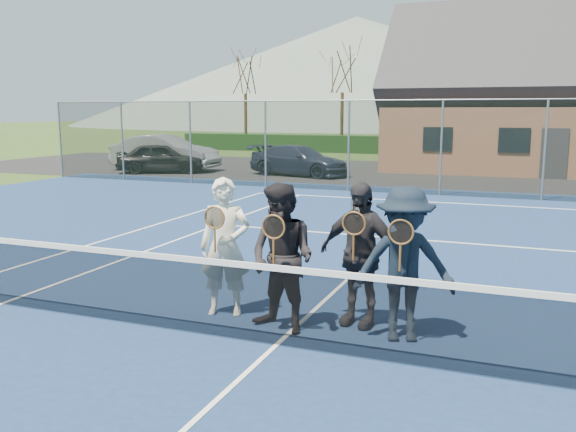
% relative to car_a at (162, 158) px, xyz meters
% --- Properties ---
extents(ground, '(220.00, 220.00, 0.00)m').
position_rel_car_a_xyz_m(ground, '(12.22, 3.49, -0.65)').
color(ground, '#2C4619').
rests_on(ground, ground).
extents(court_surface, '(30.00, 30.00, 0.02)m').
position_rel_car_a_xyz_m(court_surface, '(12.22, -16.51, -0.64)').
color(court_surface, navy).
rests_on(court_surface, ground).
extents(tarmac_carpark, '(40.00, 12.00, 0.01)m').
position_rel_car_a_xyz_m(tarmac_carpark, '(8.22, 3.49, -0.64)').
color(tarmac_carpark, black).
rests_on(tarmac_carpark, ground).
extents(hedge_row, '(40.00, 1.20, 1.10)m').
position_rel_car_a_xyz_m(hedge_row, '(12.22, 15.49, -0.10)').
color(hedge_row, black).
rests_on(hedge_row, ground).
extents(hill_west, '(110.00, 110.00, 18.00)m').
position_rel_car_a_xyz_m(hill_west, '(-12.78, 78.49, 8.35)').
color(hill_west, '#55665D').
rests_on(hill_west, ground).
extents(car_a, '(4.10, 2.99, 1.30)m').
position_rel_car_a_xyz_m(car_a, '(0.00, 0.00, 0.00)').
color(car_a, black).
rests_on(car_a, ground).
extents(car_b, '(4.94, 1.96, 1.60)m').
position_rel_car_a_xyz_m(car_b, '(-0.45, 0.96, 0.15)').
color(car_b, gray).
rests_on(car_b, ground).
extents(car_c, '(4.60, 2.61, 1.26)m').
position_rel_car_a_xyz_m(car_c, '(5.95, 1.10, -0.02)').
color(car_c, '#1A1F34').
rests_on(car_c, ground).
extents(court_markings, '(11.03, 23.83, 0.01)m').
position_rel_car_a_xyz_m(court_markings, '(12.22, -16.51, -0.62)').
color(court_markings, white).
rests_on(court_markings, court_surface).
extents(tennis_net, '(11.68, 0.08, 1.10)m').
position_rel_car_a_xyz_m(tennis_net, '(12.22, -16.51, -0.11)').
color(tennis_net, slate).
rests_on(tennis_net, ground).
extents(perimeter_fence, '(30.07, 0.07, 3.02)m').
position_rel_car_a_xyz_m(perimeter_fence, '(12.22, -3.01, 0.88)').
color(perimeter_fence, slate).
rests_on(perimeter_fence, ground).
extents(clubhouse, '(15.60, 8.20, 7.70)m').
position_rel_car_a_xyz_m(clubhouse, '(16.22, 7.48, 3.34)').
color(clubhouse, '#9E6B4C').
rests_on(clubhouse, ground).
extents(tree_a, '(3.20, 3.20, 7.77)m').
position_rel_car_a_xyz_m(tree_a, '(-3.78, 16.49, 5.14)').
color(tree_a, '#3D2B16').
rests_on(tree_a, ground).
extents(tree_b, '(3.20, 3.20, 7.77)m').
position_rel_car_a_xyz_m(tree_b, '(3.22, 16.49, 5.14)').
color(tree_b, '#372714').
rests_on(tree_b, ground).
extents(tree_c, '(3.20, 3.20, 7.77)m').
position_rel_car_a_xyz_m(tree_c, '(14.22, 16.49, 5.14)').
color(tree_c, '#3A2815').
rests_on(tree_c, ground).
extents(player_a, '(0.75, 0.59, 1.80)m').
position_rel_car_a_xyz_m(player_a, '(11.18, -15.73, 0.27)').
color(player_a, white).
rests_on(player_a, court_surface).
extents(player_b, '(1.03, 0.90, 1.80)m').
position_rel_car_a_xyz_m(player_b, '(12.10, -16.03, 0.27)').
color(player_b, black).
rests_on(player_b, court_surface).
extents(player_c, '(1.12, 0.63, 1.80)m').
position_rel_car_a_xyz_m(player_c, '(12.89, -15.48, 0.27)').
color(player_c, '#26252B').
rests_on(player_c, court_surface).
extents(player_d, '(1.31, 0.98, 1.80)m').
position_rel_car_a_xyz_m(player_d, '(13.51, -15.79, 0.27)').
color(player_d, black).
rests_on(player_d, court_surface).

